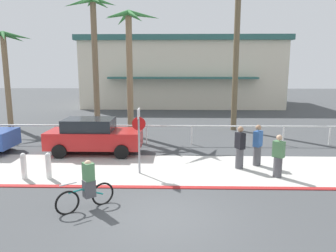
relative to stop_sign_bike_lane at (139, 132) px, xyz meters
name	(u,v)px	position (x,y,z in m)	size (l,w,h in m)	color
ground_plane	(170,138)	(1.05, 6.32, -1.68)	(80.00, 80.00, 0.00)	#424447
sidewalk_strip	(167,169)	(1.05, 0.52, -1.67)	(44.00, 4.00, 0.02)	beige
curb_paint	(165,187)	(1.05, -1.48, -1.66)	(44.00, 0.24, 0.03)	maroon
building_backdrop	(182,71)	(1.98, 23.29, 1.78)	(19.93, 11.35, 6.87)	beige
rail_fence	(169,129)	(1.05, 4.82, -0.83)	(21.78, 0.08, 1.04)	white
stop_sign_bike_lane	(139,132)	(0.00, 0.00, 0.00)	(0.52, 0.56, 2.56)	gray
bollard_0	(24,166)	(-4.21, -0.73, -1.16)	(0.20, 0.20, 1.00)	white
bollard_1	(48,165)	(-3.31, -0.67, -1.16)	(0.20, 0.20, 1.00)	white
palm_tree_0	(5,56)	(-9.85, 9.47, 3.03)	(3.64, 3.14, 6.33)	#846B4C
palm_tree_1	(94,38)	(-3.62, 8.26, 4.11)	(3.22, 2.60, 8.19)	#756047
palm_tree_2	(129,45)	(-1.30, 7.03, 3.59)	(3.15, 3.37, 7.23)	#846B4C
palm_tree_3	(237,13)	(5.14, 8.90, 5.63)	(3.09, 3.16, 10.08)	brown
car_red_1	(94,136)	(-2.49, 2.87, -0.81)	(4.40, 2.02, 1.69)	red
cyclist_teal_0	(87,186)	(-1.17, -3.18, -0.98)	(1.46, 1.18, 1.50)	black
pedestrian_0	(278,158)	(5.25, -0.29, -0.92)	(0.47, 0.46, 1.64)	#4C4C51
pedestrian_1	(257,147)	(4.81, 1.13, -0.86)	(0.45, 0.48, 1.75)	#4C4C51
pedestrian_2	(240,149)	(4.00, 0.72, -0.86)	(0.42, 0.47, 1.76)	#4C4C51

